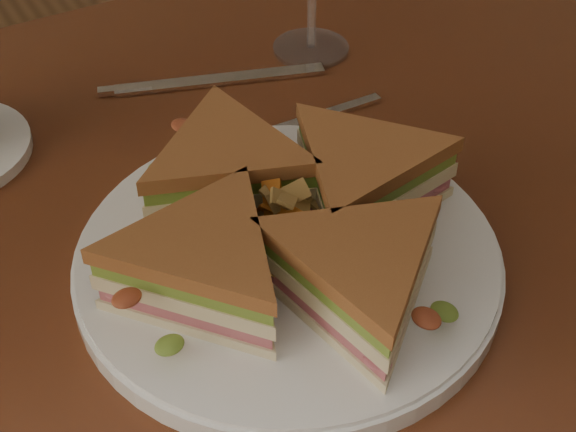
{
  "coord_description": "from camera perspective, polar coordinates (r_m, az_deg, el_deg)",
  "views": [
    {
      "loc": [
        -0.23,
        -0.41,
        1.16
      ],
      "look_at": [
        -0.03,
        -0.06,
        0.8
      ],
      "focal_mm": 50.0,
      "sensor_mm": 36.0,
      "label": 1
    }
  ],
  "objects": [
    {
      "name": "table",
      "position": [
        0.69,
        -0.23,
        -5.7
      ],
      "size": [
        1.2,
        0.8,
        0.75
      ],
      "color": "#3E1B0E",
      "rests_on": "ground"
    },
    {
      "name": "plate",
      "position": [
        0.57,
        0.0,
        -3.12
      ],
      "size": [
        0.3,
        0.3,
        0.02
      ],
      "primitive_type": "cylinder",
      "color": "white",
      "rests_on": "table"
    },
    {
      "name": "sandwich_wedges",
      "position": [
        0.55,
        0.0,
        -0.39
      ],
      "size": [
        0.31,
        0.31,
        0.06
      ],
      "color": "beige",
      "rests_on": "plate"
    },
    {
      "name": "knife",
      "position": [
        0.77,
        -5.89,
        9.46
      ],
      "size": [
        0.21,
        0.08,
        0.0
      ],
      "rotation": [
        0.0,
        0.0,
        -0.32
      ],
      "color": "silver",
      "rests_on": "table"
    },
    {
      "name": "crisps_mound",
      "position": [
        0.55,
        0.0,
        -0.7
      ],
      "size": [
        0.09,
        0.09,
        0.05
      ],
      "primitive_type": null,
      "color": "#B65B17",
      "rests_on": "plate"
    },
    {
      "name": "spoon",
      "position": [
        0.69,
        -3.04,
        5.49
      ],
      "size": [
        0.18,
        0.03,
        0.01
      ],
      "rotation": [
        0.0,
        0.0,
        -0.02
      ],
      "color": "silver",
      "rests_on": "table"
    }
  ]
}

